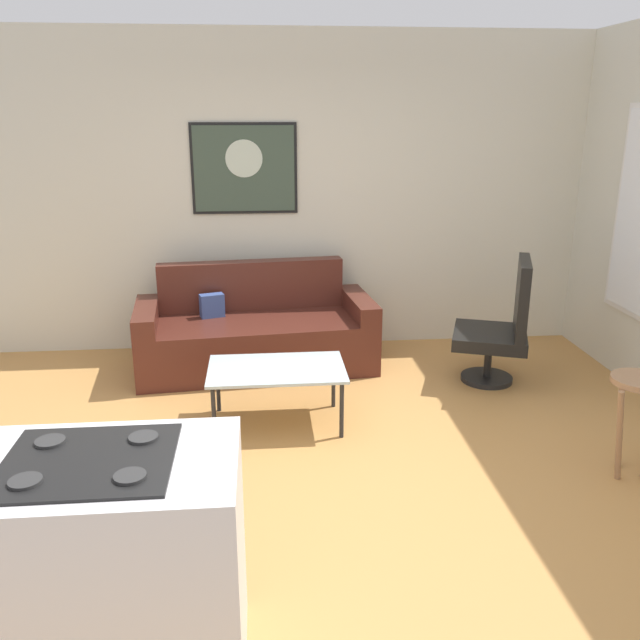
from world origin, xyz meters
TOP-DOWN VIEW (x-y plane):
  - ground at (0.00, 0.00)m, footprint 6.40×6.40m
  - back_wall at (0.00, 2.42)m, footprint 6.40×0.05m
  - couch at (-0.42, 1.85)m, footprint 2.05×1.03m
  - coffee_table at (-0.27, 0.71)m, footprint 0.95×0.59m
  - armchair at (1.56, 1.31)m, footprint 0.74×0.75m
  - bar_stool at (1.83, -0.18)m, footprint 0.38×0.37m
  - kitchen_counter at (-1.28, -1.43)m, footprint 1.65×0.65m
  - wall_painting at (-0.47, 2.38)m, footprint 0.92×0.03m

SIDE VIEW (x-z plane):
  - ground at x=0.00m, z-range -0.04..0.00m
  - couch at x=-0.42m, z-range -0.14..0.72m
  - coffee_table at x=-0.27m, z-range 0.18..0.60m
  - kitchen_counter at x=-1.28m, z-range -0.01..0.94m
  - armchair at x=1.56m, z-range -0.03..0.99m
  - bar_stool at x=1.83m, z-range 0.18..0.81m
  - back_wall at x=0.00m, z-range 0.00..2.80m
  - wall_painting at x=-0.47m, z-range 1.25..2.03m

